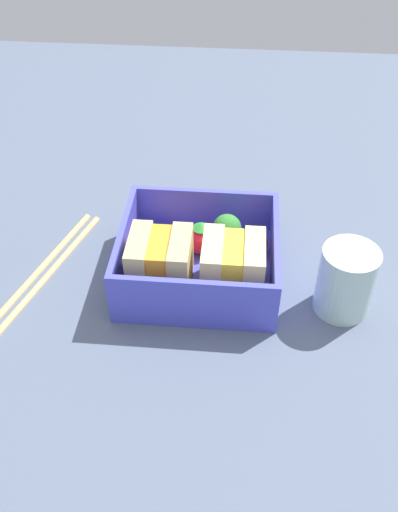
# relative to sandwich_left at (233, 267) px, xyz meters

# --- Properties ---
(ground_plane) EXTENTS (1.20, 1.20, 0.02)m
(ground_plane) POSITION_rel_sandwich_left_xyz_m (0.03, -0.03, -0.05)
(ground_plane) COLOR #4A5569
(bento_tray) EXTENTS (0.16, 0.14, 0.01)m
(bento_tray) POSITION_rel_sandwich_left_xyz_m (0.03, -0.03, -0.03)
(bento_tray) COLOR #464BCC
(bento_tray) RESTS_ON ground_plane
(bento_rim) EXTENTS (0.16, 0.14, 0.05)m
(bento_rim) POSITION_rel_sandwich_left_xyz_m (0.03, -0.03, -0.01)
(bento_rim) COLOR #464BCC
(bento_rim) RESTS_ON bento_tray
(sandwich_left) EXTENTS (0.06, 0.06, 0.06)m
(sandwich_left) POSITION_rel_sandwich_left_xyz_m (0.00, 0.00, 0.00)
(sandwich_left) COLOR #D7BE80
(sandwich_left) RESTS_ON bento_tray
(sandwich_center_left) EXTENTS (0.06, 0.06, 0.06)m
(sandwich_center_left) POSITION_rel_sandwich_left_xyz_m (0.07, 0.00, 0.00)
(sandwich_center_left) COLOR tan
(sandwich_center_left) RESTS_ON bento_tray
(strawberry_far_left) EXTENTS (0.03, 0.03, 0.03)m
(strawberry_far_left) POSITION_rel_sandwich_left_xyz_m (-0.02, -0.05, -0.01)
(strawberry_far_left) COLOR red
(strawberry_far_left) RESTS_ON bento_tray
(broccoli_floret) EXTENTS (0.03, 0.03, 0.04)m
(broccoli_floret) POSITION_rel_sandwich_left_xyz_m (0.01, -0.06, -0.00)
(broccoli_floret) COLOR #93CA71
(broccoli_floret) RESTS_ON bento_tray
(strawberry_left) EXTENTS (0.03, 0.03, 0.04)m
(strawberry_left) POSITION_rel_sandwich_left_xyz_m (0.03, -0.05, -0.01)
(strawberry_left) COLOR red
(strawberry_left) RESTS_ON bento_tray
(carrot_stick_far_left) EXTENTS (0.04, 0.01, 0.01)m
(carrot_stick_far_left) POSITION_rel_sandwich_left_xyz_m (0.06, -0.06, -0.02)
(carrot_stick_far_left) COLOR orange
(carrot_stick_far_left) RESTS_ON bento_tray
(carrot_stick_left) EXTENTS (0.02, 0.04, 0.01)m
(carrot_stick_left) POSITION_rel_sandwich_left_xyz_m (0.09, -0.06, -0.02)
(carrot_stick_left) COLOR orange
(carrot_stick_left) RESTS_ON bento_tray
(chopstick_pair) EXTENTS (0.08, 0.19, 0.01)m
(chopstick_pair) POSITION_rel_sandwich_left_xyz_m (0.20, -0.02, -0.04)
(chopstick_pair) COLOR tan
(chopstick_pair) RESTS_ON ground_plane
(drinking_glass) EXTENTS (0.05, 0.05, 0.07)m
(drinking_glass) POSITION_rel_sandwich_left_xyz_m (-0.11, 0.00, -0.01)
(drinking_glass) COLOR silver
(drinking_glass) RESTS_ON ground_plane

